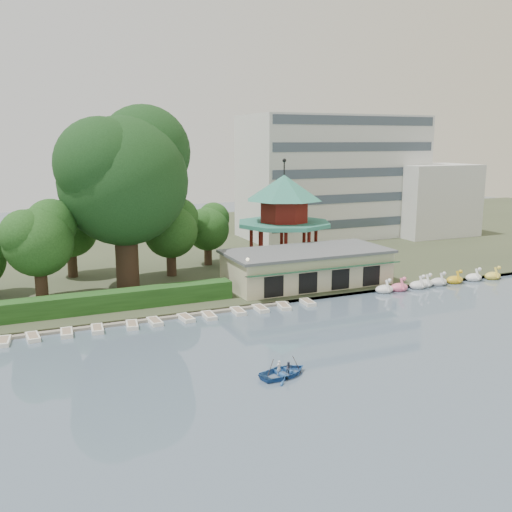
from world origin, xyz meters
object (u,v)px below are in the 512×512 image
dock (119,322)px  rowboat_with_passengers (284,369)px  boathouse (307,267)px  pavilion (284,211)px  big_tree (124,172)px

dock → rowboat_with_passengers: bearing=-62.7°
boathouse → pavilion: 11.43m
big_tree → pavilion: bearing=10.3°
rowboat_with_passengers → big_tree: bearing=101.0°
big_tree → rowboat_with_passengers: bearing=-79.0°
pavilion → big_tree: 21.89m
pavilion → big_tree: big_tree is taller
boathouse → rowboat_with_passengers: boathouse is taller
dock → pavilion: pavilion is taller
rowboat_with_passengers → dock: bearing=117.3°
boathouse → big_tree: bearing=161.6°
big_tree → dock: bearing=-106.1°
dock → rowboat_with_passengers: (8.57, -16.62, 0.42)m
dock → big_tree: big_tree is taller
dock → rowboat_with_passengers: size_ratio=5.75×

